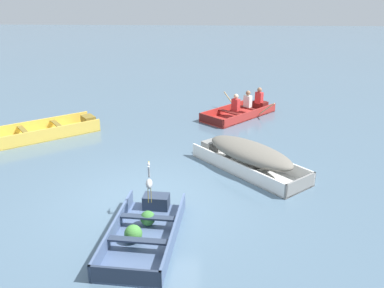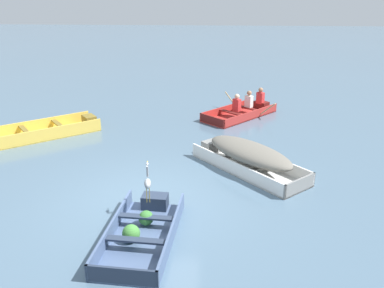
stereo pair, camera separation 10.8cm
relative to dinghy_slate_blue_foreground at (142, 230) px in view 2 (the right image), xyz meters
The scene contains 6 objects.
ground_plane 1.47m from the dinghy_slate_blue_foreground, 97.19° to the left, with size 80.00×80.00×0.00m, color slate.
dinghy_slate_blue_foreground is the anchor object (origin of this frame).
skiff_white_near_moored 4.03m from the dinghy_slate_blue_foreground, 54.95° to the left, with size 3.09×3.29×0.74m.
skiff_yellow_mid_moored 6.96m from the dinghy_slate_blue_foreground, 125.50° to the left, with size 3.52×3.06×0.42m.
rowboat_red_with_crew 8.58m from the dinghy_slate_blue_foreground, 73.25° to the left, with size 2.90×3.00×0.89m.
heron_on_dinghy 0.99m from the dinghy_slate_blue_foreground, 87.74° to the left, with size 0.18×0.46×0.84m.
Camera 2 is at (1.55, -8.67, 4.77)m, focal length 40.00 mm.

